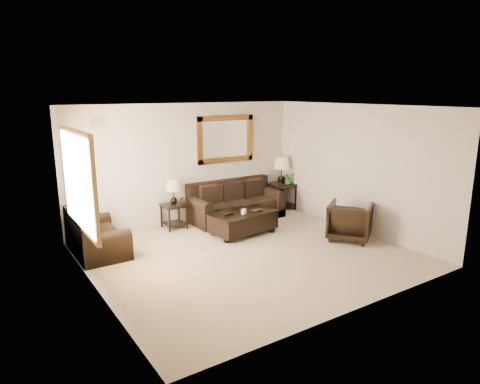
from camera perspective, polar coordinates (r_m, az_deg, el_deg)
room at (r=7.62m, az=1.22°, el=1.13°), size 5.51×5.01×2.71m
window at (r=7.33m, az=-20.68°, el=1.38°), size 0.07×1.96×1.66m
mirror at (r=10.13m, az=-1.90°, el=7.06°), size 1.50×0.06×1.10m
air_vent at (r=8.94m, az=-18.39°, el=8.76°), size 0.25×0.02×0.18m
sofa at (r=10.08m, az=-0.65°, el=-1.79°), size 2.20×0.95×0.90m
loveseat at (r=8.41m, az=-18.81°, el=-5.84°), size 0.86×1.45×0.81m
end_table_left at (r=9.42m, az=-8.85°, el=-0.63°), size 0.50×0.50×1.09m
end_table_right at (r=10.86m, az=5.57°, el=2.24°), size 0.61×0.61×1.35m
coffee_table at (r=9.03m, az=0.41°, el=-3.82°), size 1.48×0.92×0.59m
armchair at (r=8.96m, az=14.45°, el=-3.54°), size 1.10×1.11×0.85m
potted_plant at (r=10.87m, az=6.48°, el=1.75°), size 0.32×0.34×0.24m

